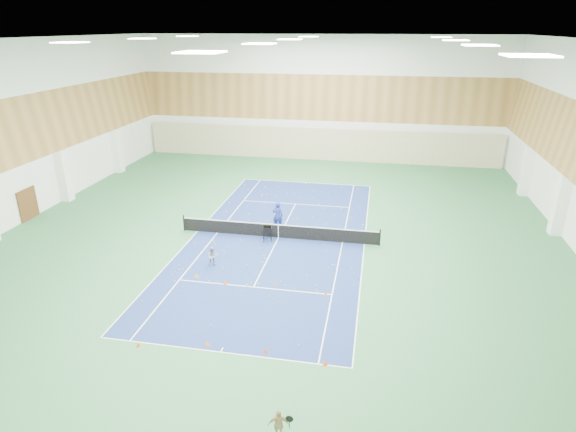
{
  "coord_description": "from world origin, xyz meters",
  "views": [
    {
      "loc": [
        5.85,
        -27.66,
        12.72
      ],
      "look_at": [
        0.83,
        -1.09,
        2.0
      ],
      "focal_mm": 30.0,
      "sensor_mm": 36.0,
      "label": 1
    }
  ],
  "objects_px": {
    "child_court": "(213,256)",
    "child_apron": "(278,425)",
    "coach": "(278,216)",
    "ball_cart": "(267,234)",
    "tennis_net": "(278,230)"
  },
  "relations": [
    {
      "from": "tennis_net",
      "to": "ball_cart",
      "type": "relative_size",
      "value": 13.09
    },
    {
      "from": "child_apron",
      "to": "ball_cart",
      "type": "bearing_deg",
      "value": 90.72
    },
    {
      "from": "coach",
      "to": "child_court",
      "type": "height_order",
      "value": "coach"
    },
    {
      "from": "coach",
      "to": "child_apron",
      "type": "height_order",
      "value": "coach"
    },
    {
      "from": "tennis_net",
      "to": "child_court",
      "type": "relative_size",
      "value": 11.04
    },
    {
      "from": "coach",
      "to": "child_court",
      "type": "relative_size",
      "value": 1.65
    },
    {
      "from": "child_court",
      "to": "child_apron",
      "type": "bearing_deg",
      "value": -82.52
    },
    {
      "from": "coach",
      "to": "ball_cart",
      "type": "relative_size",
      "value": 1.95
    },
    {
      "from": "child_court",
      "to": "ball_cart",
      "type": "relative_size",
      "value": 1.19
    },
    {
      "from": "child_court",
      "to": "child_apron",
      "type": "relative_size",
      "value": 0.99
    },
    {
      "from": "tennis_net",
      "to": "ball_cart",
      "type": "xyz_separation_m",
      "value": [
        -0.59,
        -0.6,
        -0.06
      ]
    },
    {
      "from": "ball_cart",
      "to": "tennis_net",
      "type": "bearing_deg",
      "value": 29.04
    },
    {
      "from": "child_apron",
      "to": "coach",
      "type": "bearing_deg",
      "value": 88.31
    },
    {
      "from": "tennis_net",
      "to": "child_apron",
      "type": "relative_size",
      "value": 10.94
    },
    {
      "from": "child_court",
      "to": "coach",
      "type": "bearing_deg",
      "value": 45.82
    }
  ]
}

